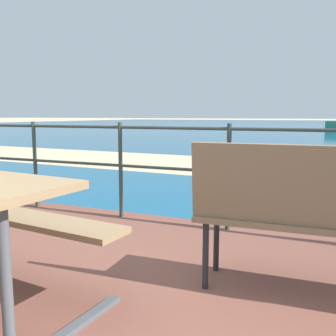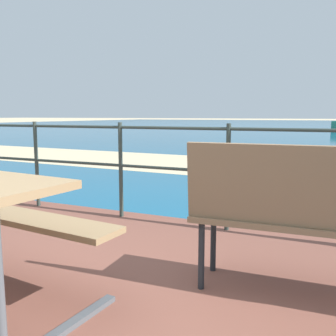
# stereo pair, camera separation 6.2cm
# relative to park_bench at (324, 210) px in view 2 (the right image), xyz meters

# --- Properties ---
(sea_water) EXTENTS (90.00, 90.00, 0.01)m
(sea_water) POSITION_rel_park_bench_xyz_m (-1.46, 38.76, -0.62)
(sea_water) COLOR #145B84
(sea_water) RESTS_ON ground
(beach_strip) EXTENTS (54.09, 5.87, 0.01)m
(beach_strip) POSITION_rel_park_bench_xyz_m (-1.46, 5.93, -0.62)
(beach_strip) COLOR beige
(beach_strip) RESTS_ON ground
(park_bench) EXTENTS (1.57, 0.49, 0.94)m
(park_bench) POSITION_rel_park_bench_xyz_m (0.00, 0.00, 0.00)
(park_bench) COLOR #7A6047
(park_bench) RESTS_ON patio_paving
(railing_fence) EXTENTS (5.94, 0.04, 1.02)m
(railing_fence) POSITION_rel_park_bench_xyz_m (-1.46, 1.17, 0.08)
(railing_fence) COLOR #2D3833
(railing_fence) RESTS_ON patio_paving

